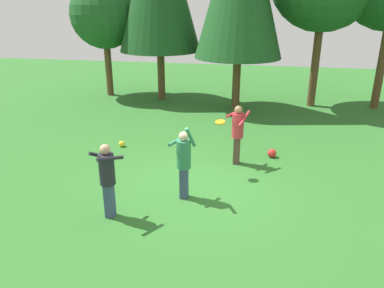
# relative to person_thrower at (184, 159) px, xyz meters

# --- Properties ---
(ground_plane) EXTENTS (40.00, 40.00, 0.00)m
(ground_plane) POSITION_rel_person_thrower_xyz_m (0.22, 0.57, -1.03)
(ground_plane) COLOR #2D6B28
(person_thrower) EXTENTS (0.64, 0.65, 1.90)m
(person_thrower) POSITION_rel_person_thrower_xyz_m (0.00, 0.00, 0.00)
(person_thrower) COLOR #38476B
(person_thrower) RESTS_ON ground_plane
(person_catcher) EXTENTS (0.70, 0.75, 1.77)m
(person_catcher) POSITION_rel_person_thrower_xyz_m (1.11, 2.31, 0.03)
(person_catcher) COLOR #4C382D
(person_catcher) RESTS_ON ground_plane
(person_bystander) EXTENTS (0.74, 0.76, 1.74)m
(person_bystander) POSITION_rel_person_thrower_xyz_m (-1.45, -1.16, 0.01)
(person_bystander) COLOR #38476B
(person_bystander) RESTS_ON ground_plane
(frisbee) EXTENTS (0.35, 0.35, 0.07)m
(frisbee) POSITION_rel_person_thrower_xyz_m (0.69, 1.47, 0.51)
(frisbee) COLOR orange
(ball_red) EXTENTS (0.27, 0.27, 0.27)m
(ball_red) POSITION_rel_person_thrower_xyz_m (2.17, 2.98, -0.89)
(ball_red) COLOR red
(ball_red) RESTS_ON ground_plane
(ball_yellow) EXTENTS (0.20, 0.20, 0.20)m
(ball_yellow) POSITION_rel_person_thrower_xyz_m (-2.74, 2.97, -0.93)
(ball_yellow) COLOR yellow
(ball_yellow) RESTS_ON ground_plane
(tree_far_left) EXTENTS (3.26, 3.26, 5.57)m
(tree_far_left) POSITION_rel_person_thrower_xyz_m (-5.91, 9.83, 2.89)
(tree_far_left) COLOR brown
(tree_far_left) RESTS_ON ground_plane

